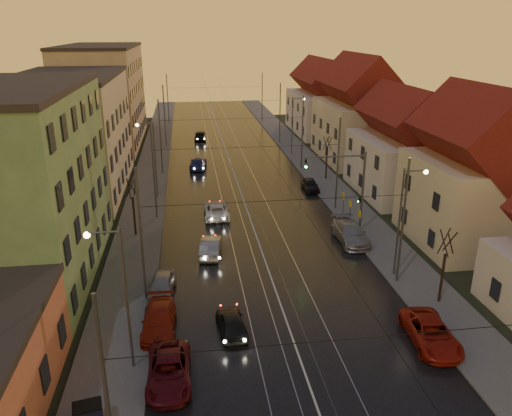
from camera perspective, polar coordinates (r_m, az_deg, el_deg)
name	(u,v)px	position (r m, az deg, el deg)	size (l,w,h in m)	color
ground	(306,378)	(27.00, 5.78, -18.78)	(160.00, 160.00, 0.00)	black
road	(232,169)	(62.90, -2.70, 4.47)	(16.00, 120.00, 0.04)	black
sidewalk_left	(152,172)	(62.81, -11.85, 4.09)	(4.00, 120.00, 0.15)	#4C4C4C
sidewalk_right	(310,166)	(64.52, 6.20, 4.83)	(4.00, 120.00, 0.15)	#4C4C4C
tram_rail_0	(215,169)	(62.74, -4.71, 4.42)	(0.06, 120.00, 0.03)	gray
tram_rail_1	(226,169)	(62.83, -3.41, 4.48)	(0.06, 120.00, 0.03)	gray
tram_rail_2	(239,169)	(62.96, -2.01, 4.53)	(0.06, 120.00, 0.03)	gray
tram_rail_3	(250,168)	(63.12, -0.71, 4.58)	(0.06, 120.00, 0.03)	gray
apartment_left_1	(11,188)	(37.86, -26.18, 2.02)	(10.00, 18.00, 13.00)	#577C4F
apartment_left_2	(72,136)	(56.73, -20.26, 7.76)	(10.00, 20.00, 12.00)	#C1B595
apartment_left_3	(104,96)	(79.89, -16.96, 12.10)	(10.00, 24.00, 14.00)	tan
house_right_1	(473,179)	(43.41, 23.58, 3.07)	(8.67, 10.20, 10.80)	beige
house_right_2	(404,151)	(54.69, 16.61, 6.28)	(9.18, 12.24, 9.20)	silver
house_right_3	(358,116)	(68.12, 11.59, 10.29)	(9.18, 14.28, 11.50)	beige
house_right_4	(322,102)	(85.22, 7.56, 11.89)	(9.18, 16.32, 10.00)	silver
catenary_pole_l_0	(108,408)	(19.22, -16.56, -21.07)	(0.16, 0.16, 9.00)	#595B60
catenary_pole_l_1	(141,237)	(32.01, -13.00, -3.25)	(0.16, 0.16, 9.00)	#595B60
catenary_pole_r_1	(403,223)	(34.81, 16.44, -1.65)	(0.16, 0.16, 9.00)	#595B60
catenary_pole_l_2	(154,172)	(46.16, -11.61, 4.07)	(0.16, 0.16, 9.00)	#595B60
catenary_pole_r_2	(338,165)	(48.14, 9.32, 4.87)	(0.16, 0.16, 9.00)	#595B60
catenary_pole_l_3	(160,137)	(60.71, -10.87, 7.92)	(0.16, 0.16, 9.00)	#595B60
catenary_pole_r_3	(302,133)	(62.23, 5.31, 8.49)	(0.16, 0.16, 9.00)	#595B60
catenary_pole_l_4	(165,116)	(75.44, -10.41, 10.28)	(0.16, 0.16, 9.00)	#595B60
catenary_pole_r_4	(280,114)	(76.67, 2.76, 10.73)	(0.16, 0.16, 9.00)	#595B60
catenary_pole_l_5	(168,99)	(93.23, -10.05, 12.12)	(0.16, 0.16, 9.00)	#595B60
catenary_pole_r_5	(262,98)	(94.23, 0.70, 12.49)	(0.16, 0.16, 9.00)	#595B60
street_lamp_0	(119,287)	(25.63, -15.38, -8.65)	(1.75, 0.32, 8.00)	#595B60
street_lamp_1	(404,212)	(35.73, 16.60, -0.44)	(1.75, 0.32, 8.00)	#595B60
street_lamp_2	(152,152)	(51.89, -11.85, 6.25)	(1.75, 0.32, 8.00)	#595B60
street_lamp_3	(294,120)	(68.98, 4.41, 9.97)	(1.75, 0.32, 8.00)	#595B60
traffic_light_mast	(352,183)	(42.45, 10.88, 2.86)	(5.30, 0.32, 7.20)	#595B60
bare_tree_0	(134,209)	(43.11, -13.81, -0.07)	(1.09, 1.09, 5.11)	black
bare_tree_1	(443,269)	(33.86, 20.62, -6.50)	(1.09, 1.09, 5.11)	black
bare_tree_2	(327,159)	(58.42, 8.08, 5.58)	(1.09, 1.09, 5.11)	black
driving_car_0	(232,323)	(29.81, -2.81, -12.98)	(1.52, 3.79, 1.29)	black
driving_car_1	(211,247)	(39.21, -5.21, -4.42)	(1.48, 4.23, 1.39)	gray
driving_car_2	(216,210)	(46.93, -4.56, -0.24)	(2.20, 4.78, 1.33)	silver
driving_car_3	(198,163)	(63.35, -6.63, 5.12)	(1.99, 4.89, 1.42)	navy
driving_car_4	(200,135)	(79.62, -6.38, 8.25)	(1.82, 4.51, 1.54)	black
parked_left_1	(169,371)	(26.62, -9.92, -17.87)	(2.18, 4.72, 1.31)	#4C0D15
parked_left_2	(159,320)	(30.50, -11.03, -12.46)	(1.91, 4.70, 1.36)	maroon
parked_left_3	(162,285)	(34.26, -10.72, -8.60)	(1.56, 3.87, 1.32)	gray
parked_right_0	(431,333)	(30.50, 19.34, -13.32)	(2.26, 4.91, 1.36)	maroon
parked_right_1	(350,233)	(42.12, 10.74, -2.80)	(2.18, 5.36, 1.55)	gray
parked_right_2	(310,185)	(54.69, 6.22, 2.65)	(1.52, 3.77, 1.29)	black
dumpster	(88,416)	(24.95, -18.60, -21.65)	(1.20, 0.80, 1.10)	black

